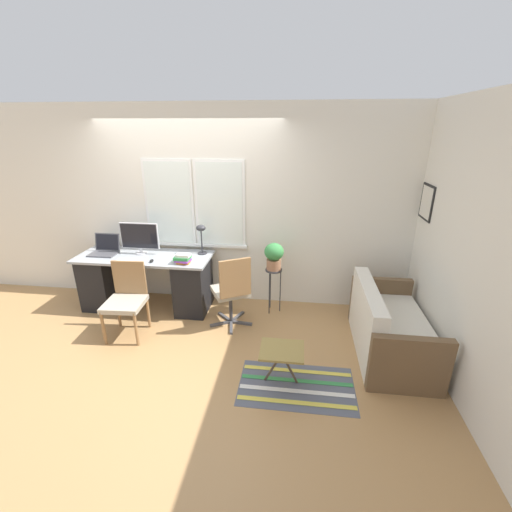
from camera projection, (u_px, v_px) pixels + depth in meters
The scene contains 17 objects.
ground_plane at pixel (181, 321), 4.51m from camera, with size 14.00×14.00×0.00m, color tan.
wall_back_with_window at pixel (192, 208), 4.73m from camera, with size 9.00×0.12×2.70m.
wall_right_with_picture at pixel (442, 231), 3.68m from camera, with size 0.08×9.00×2.70m.
desk at pixel (147, 280), 4.75m from camera, with size 1.80×0.68×0.77m.
laptop at pixel (105, 250), 4.69m from camera, with size 0.36×0.29×0.25m.
monitor at pixel (140, 237), 4.62m from camera, with size 0.53×0.15×0.43m.
keyboard at pixel (131, 260), 4.44m from camera, with size 0.36×0.12×0.02m.
mouse at pixel (152, 261), 4.39m from camera, with size 0.04×0.07×0.04m.
desk_lamp at pixel (201, 232), 4.59m from camera, with size 0.13×0.13×0.41m.
book_stack at pixel (183, 258), 4.34m from camera, with size 0.21×0.18×0.13m.
desk_chair_wooden at pixel (126, 298), 4.10m from camera, with size 0.47×0.48×0.89m.
office_chair_swivel at pixel (232, 290), 4.23m from camera, with size 0.56×0.57×0.97m.
couch_loveseat at pixel (388, 330), 3.81m from camera, with size 0.73×1.40×0.78m.
plant_stand at pixel (274, 276), 4.58m from camera, with size 0.22×0.22×0.63m.
potted_plant at pixel (274, 255), 4.47m from camera, with size 0.25×0.25×0.36m.
floor_rug_striped at pixel (296, 386), 3.38m from camera, with size 1.13×0.66×0.01m.
folding_stool at pixel (282, 352), 3.32m from camera, with size 0.42×0.36×0.39m.
Camera 1 is at (1.47, -3.75, 2.41)m, focal length 24.00 mm.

